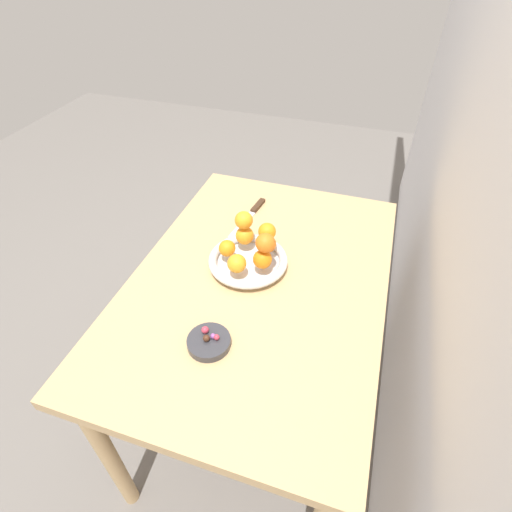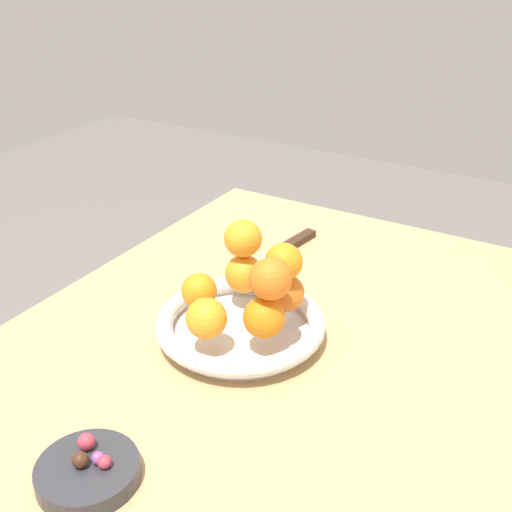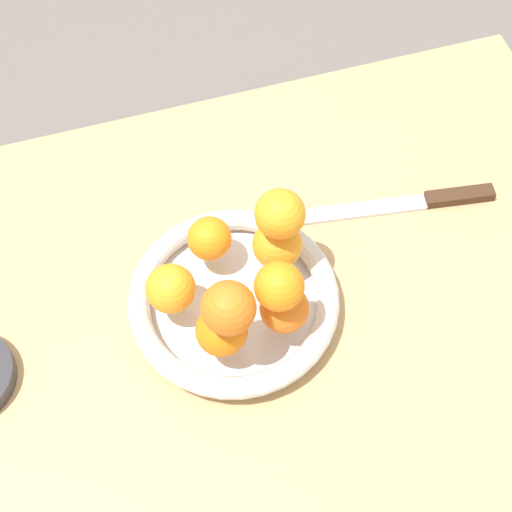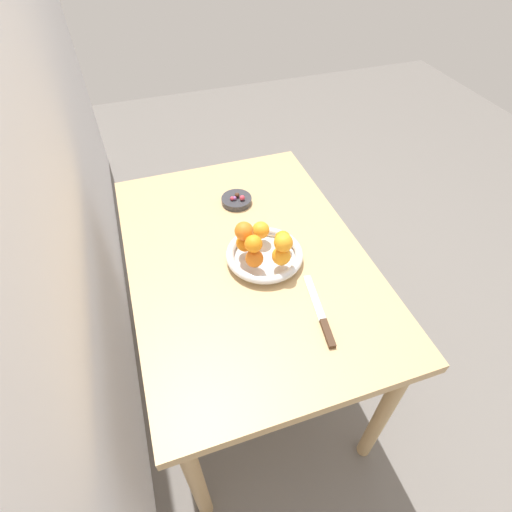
% 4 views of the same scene
% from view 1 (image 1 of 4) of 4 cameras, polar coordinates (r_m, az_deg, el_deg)
% --- Properties ---
extents(ground_plane, '(6.00, 6.00, 0.00)m').
position_cam_1_polar(ground_plane, '(1.82, 0.32, -20.02)').
color(ground_plane, slate).
extents(dining_table, '(1.10, 0.76, 0.74)m').
position_cam_1_polar(dining_table, '(1.29, 0.42, -5.96)').
color(dining_table, tan).
rests_on(dining_table, ground_plane).
extents(fruit_bowl, '(0.25, 0.25, 0.04)m').
position_cam_1_polar(fruit_bowl, '(1.25, -1.14, -0.74)').
color(fruit_bowl, silver).
rests_on(fruit_bowl, dining_table).
extents(candy_dish, '(0.11, 0.11, 0.02)m').
position_cam_1_polar(candy_dish, '(1.06, -6.74, -12.12)').
color(candy_dish, '#333338').
rests_on(candy_dish, dining_table).
extents(orange_0, '(0.06, 0.06, 0.06)m').
position_cam_1_polar(orange_0, '(1.17, -2.76, -1.08)').
color(orange_0, orange).
rests_on(orange_0, fruit_bowl).
extents(orange_1, '(0.06, 0.06, 0.06)m').
position_cam_1_polar(orange_1, '(1.19, 0.92, -0.47)').
color(orange_1, orange).
rests_on(orange_1, fruit_bowl).
extents(orange_2, '(0.06, 0.06, 0.06)m').
position_cam_1_polar(orange_2, '(1.24, 1.49, 1.74)').
color(orange_2, orange).
rests_on(orange_2, fruit_bowl).
extents(orange_3, '(0.06, 0.06, 0.06)m').
position_cam_1_polar(orange_3, '(1.27, -1.62, 2.94)').
color(orange_3, orange).
rests_on(orange_3, fruit_bowl).
extents(orange_4, '(0.05, 0.05, 0.05)m').
position_cam_1_polar(orange_4, '(1.23, -4.15, 1.11)').
color(orange_4, orange).
rests_on(orange_4, fruit_bowl).
extents(orange_5, '(0.06, 0.06, 0.06)m').
position_cam_1_polar(orange_5, '(1.24, -1.75, 5.13)').
color(orange_5, orange).
rests_on(orange_5, orange_3).
extents(orange_6, '(0.06, 0.06, 0.06)m').
position_cam_1_polar(orange_6, '(1.15, 1.31, 1.89)').
color(orange_6, orange).
rests_on(orange_6, orange_1).
extents(orange_7, '(0.05, 0.05, 0.05)m').
position_cam_1_polar(orange_7, '(1.20, 1.62, 3.50)').
color(orange_7, orange).
rests_on(orange_7, orange_2).
extents(candy_ball_0, '(0.02, 0.02, 0.02)m').
position_cam_1_polar(candy_ball_0, '(1.04, -7.11, -11.58)').
color(candy_ball_0, '#472819').
rests_on(candy_ball_0, candy_dish).
extents(candy_ball_1, '(0.01, 0.01, 0.01)m').
position_cam_1_polar(candy_ball_1, '(1.05, -6.15, -11.30)').
color(candy_ball_1, '#8C4C99').
rests_on(candy_ball_1, candy_dish).
extents(candy_ball_2, '(0.02, 0.02, 0.02)m').
position_cam_1_polar(candy_ball_2, '(1.06, -7.28, -10.43)').
color(candy_ball_2, '#C6384C').
rests_on(candy_ball_2, candy_dish).
extents(candy_ball_3, '(0.02, 0.02, 0.02)m').
position_cam_1_polar(candy_ball_3, '(1.04, -5.66, -11.47)').
color(candy_ball_3, '#C6384C').
rests_on(candy_ball_3, candy_dish).
extents(knife, '(0.26, 0.06, 0.01)m').
position_cam_1_polar(knife, '(1.48, -0.77, 5.94)').
color(knife, '#3F2819').
rests_on(knife, dining_table).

